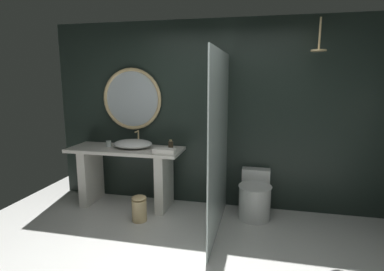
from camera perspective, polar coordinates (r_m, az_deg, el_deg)
back_wall_panel at (r=4.43m, az=4.46°, el=3.71°), size 4.80×0.10×2.60m
vanity_counter at (r=4.59m, az=-11.88°, el=-6.12°), size 1.61×0.60×0.84m
vessel_sink at (r=4.49m, az=-10.74°, el=-1.49°), size 0.55×0.45×0.22m
tumbler_cup at (r=4.65m, az=-14.95°, el=-1.44°), size 0.07×0.07×0.09m
soap_dispenser at (r=4.29m, az=-3.90°, el=-1.79°), size 0.07×0.07×0.14m
round_wall_mirror at (r=4.66m, az=-10.89°, el=6.54°), size 0.90×0.05×0.90m
shower_glass_panel at (r=3.65m, az=4.98°, el=-1.56°), size 0.02×1.53×2.12m
rain_shower_head at (r=4.02m, az=22.14°, el=14.84°), size 0.18×0.18×0.38m
toilet at (r=4.29m, az=11.39°, el=-10.94°), size 0.43×0.61×0.59m
waste_bin at (r=4.18m, az=-9.60°, el=-12.92°), size 0.19×0.19×0.34m
folded_hand_towel at (r=4.09m, az=-4.98°, el=-2.88°), size 0.29×0.15×0.07m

